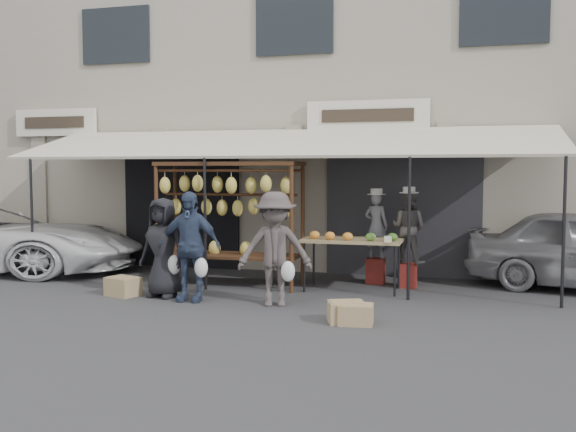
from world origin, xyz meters
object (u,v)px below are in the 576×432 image
crate_near_b (356,314)px  customer_mid (189,246)px  produce_table (352,241)px  customer_right (275,249)px  vendor_left (376,226)px  crate_near_a (346,312)px  banana_rack (229,199)px  vendor_right (408,227)px  crate_far (123,287)px  customer_left (163,248)px

crate_near_b → customer_mid: bearing=162.5°
produce_table → customer_right: customer_right is taller
customer_right → crate_near_b: 1.81m
vendor_left → crate_near_a: vendor_left is taller
customer_mid → crate_near_b: bearing=-19.8°
customer_mid → crate_near_a: 2.89m
customer_right → produce_table: bearing=43.4°
banana_rack → customer_right: size_ratio=1.48×
vendor_right → crate_near_a: 3.11m
customer_right → crate_far: (-2.66, 0.08, -0.73)m
customer_left → crate_near_b: (3.37, -1.06, -0.68)m
banana_rack → vendor_right: 3.23m
produce_table → crate_near_a: produce_table is taller
produce_table → vendor_left: bearing=69.6°
vendor_right → crate_near_b: (-0.46, -2.97, -0.94)m
crate_near_b → banana_rack: bearing=139.4°
vendor_right → crate_near_b: vendor_right is taller
customer_mid → crate_far: bearing=173.7°
vendor_right → customer_left: bearing=45.3°
banana_rack → produce_table: size_ratio=1.53×
customer_left → crate_near_b: bearing=-8.5°
customer_left → customer_right: 1.98m
crate_far → vendor_left: bearing=30.1°
produce_table → crate_far: (-3.60, -1.44, -0.71)m
produce_table → crate_far: size_ratio=3.31×
produce_table → customer_left: bearing=-155.1°
vendor_right → customer_right: size_ratio=0.73×
produce_table → vendor_left: (0.31, 0.83, 0.20)m
vendor_left → customer_mid: (-2.67, -2.35, -0.19)m
produce_table → crate_far: bearing=-158.2°
crate_near_b → vendor_left: bearing=92.6°
customer_mid → crate_near_a: bearing=-19.4°
vendor_right → customer_mid: 3.89m
crate_near_b → customer_right: bearing=147.6°
vendor_left → customer_right: size_ratio=0.69×
customer_mid → customer_right: 1.42m
banana_rack → vendor_right: size_ratio=2.03×
vendor_right → crate_far: bearing=42.7°
vendor_left → customer_left: 3.90m
produce_table → crate_near_b: 2.56m
customer_left → crate_far: (-0.69, -0.09, -0.66)m
crate_near_b → crate_far: crate_far is taller
customer_left → crate_near_b: size_ratio=3.56×
banana_rack → crate_far: size_ratio=5.05×
crate_near_b → customer_left: bearing=162.5°
banana_rack → customer_mid: 1.57m
banana_rack → crate_near_a: size_ratio=5.36×
customer_left → crate_far: 0.96m
produce_table → customer_left: 3.21m
banana_rack → produce_table: banana_rack is taller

